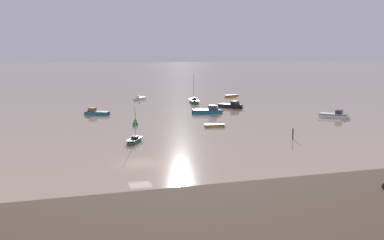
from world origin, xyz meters
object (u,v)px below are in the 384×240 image
Objects in this scene: sailboat_moored_2 at (134,141)px; motorboat_moored_1 at (338,116)px; motorboat_moored_0 at (234,106)px; sailboat_moored_1 at (194,101)px; motorboat_moored_5 at (138,99)px; channel_buoy at (135,122)px; mooring_post_near at (293,134)px; motorboat_moored_3 at (211,111)px; rowboat_moored_0 at (231,96)px; motorboat_moored_4 at (94,113)px; rowboat_moored_1 at (215,126)px.

motorboat_moored_1 is at bearing -44.43° from sailboat_moored_2.
motorboat_moored_0 is 0.84× the size of sailboat_moored_1.
channel_buoy reaches higher than motorboat_moored_5.
mooring_post_near reaches higher than motorboat_moored_5.
rowboat_moored_0 is at bearing 66.41° from motorboat_moored_3.
motorboat_moored_1 is 51.42m from motorboat_moored_5.
sailboat_moored_2 is at bearing -73.97° from motorboat_moored_0.
rowboat_moored_0 is 46.11m from motorboat_moored_4.
channel_buoy reaches higher than motorboat_moored_1.
motorboat_moored_0 is at bearing -12.09° from sailboat_moored_2.
motorboat_moored_0 reaches higher than rowboat_moored_1.
motorboat_moored_1 is at bearing 41.19° from mooring_post_near.
motorboat_moored_1 is at bearing 78.30° from rowboat_moored_0.
motorboat_moored_5 reaches higher than rowboat_moored_0.
channel_buoy is at bearing -16.05° from rowboat_moored_1.
motorboat_moored_1 is 24.82m from mooring_post_near.
motorboat_moored_1 is 1.01× the size of motorboat_moored_4.
motorboat_moored_4 is 15.95m from channel_buoy.
motorboat_moored_1 is at bearing -165.34° from rowboat_moored_1.
motorboat_moored_1 is at bearing 1.12° from motorboat_moored_0.
motorboat_moored_1 is 25.66m from rowboat_moored_1.
sailboat_moored_1 is at bearing -93.40° from rowboat_moored_1.
mooring_post_near is (21.94, -4.59, 0.56)m from sailboat_moored_2.
mooring_post_near is at bearing 44.93° from motorboat_moored_5.
rowboat_moored_1 is 15.28m from mooring_post_near.
motorboat_moored_4 is at bearing 127.35° from sailboat_moored_1.
rowboat_moored_0 is 0.86× the size of motorboat_moored_4.
motorboat_moored_4 is at bearing 110.05° from channel_buoy.
motorboat_moored_0 is 1.13× the size of motorboat_moored_4.
motorboat_moored_0 is 0.94× the size of motorboat_moored_3.
rowboat_moored_1 is 0.76× the size of motorboat_moored_5.
channel_buoy reaches higher than rowboat_moored_1.
motorboat_moored_4 is 29.77m from sailboat_moored_2.
rowboat_moored_0 is 1.26× the size of rowboat_moored_1.
motorboat_moored_5 is at bearing -175.77° from motorboat_moored_0.
sailboat_moored_2 reaches higher than motorboat_moored_5.
motorboat_moored_0 reaches higher than motorboat_moored_5.
channel_buoy is (-24.81, -16.57, 0.12)m from motorboat_moored_0.
motorboat_moored_5 is (-29.69, 41.99, -0.10)m from motorboat_moored_1.
mooring_post_near reaches higher than rowboat_moored_1.
sailboat_moored_1 is at bearing 81.52° from motorboat_moored_5.
sailboat_moored_2 is (-40.61, -11.75, -0.10)m from motorboat_moored_1.
motorboat_moored_3 is 23.17m from motorboat_moored_4.
motorboat_moored_4 is at bearing 34.45° from sailboat_moored_2.
rowboat_moored_0 is at bearing 49.56° from channel_buoy.
motorboat_moored_4 reaches higher than rowboat_moored_1.
sailboat_moored_1 is at bearing -119.85° from motorboat_moored_4.
mooring_post_near is (-18.68, -16.34, 0.46)m from motorboat_moored_1.
motorboat_moored_4 is 27.16m from rowboat_moored_1.
sailboat_moored_2 is 22.42m from mooring_post_near.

